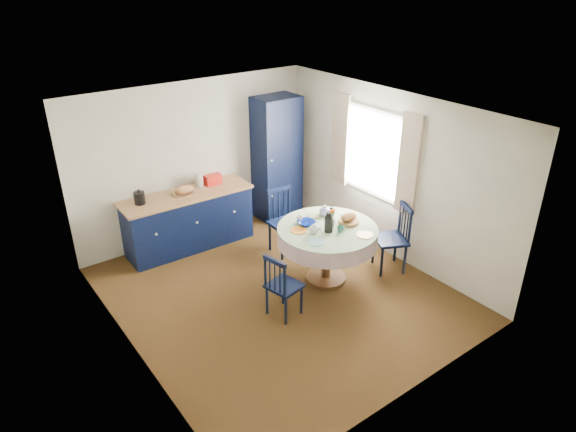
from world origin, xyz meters
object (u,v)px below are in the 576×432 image
object	(u,v)px
chair_left	(282,285)
mug_c	(331,212)
mug_d	(300,219)
cobalt_bowl	(306,223)
kitchen_counter	(189,219)
chair_right	(393,237)
dining_table	(328,236)
pantry_cabinet	(277,158)
mug_b	(341,229)
chair_far	(284,221)
mug_a	(313,230)

from	to	relation	value
chair_left	mug_c	distance (m)	1.43
mug_d	cobalt_bowl	distance (m)	0.12
kitchen_counter	chair_right	xyz separation A→B (m)	(2.05, -2.36, 0.05)
dining_table	mug_c	bearing A→B (deg)	43.61
chair_left	mug_c	world-z (taller)	mug_c
pantry_cabinet	chair_right	world-z (taller)	pantry_cabinet
chair_right	dining_table	bearing A→B (deg)	-83.18
chair_left	mug_c	size ratio (longest dim) A/B	7.13
dining_table	chair_right	bearing A→B (deg)	-19.48
kitchen_counter	dining_table	distance (m)	2.31
mug_b	mug_c	xyz separation A→B (m)	(0.22, 0.45, 0.01)
kitchen_counter	dining_table	bearing A→B (deg)	-60.09
pantry_cabinet	cobalt_bowl	xyz separation A→B (m)	(-0.85, -1.88, -0.20)
chair_right	kitchen_counter	bearing A→B (deg)	-112.69
dining_table	mug_b	distance (m)	0.26
chair_far	mug_b	distance (m)	1.27
chair_left	chair_far	xyz separation A→B (m)	(1.00, 1.31, 0.07)
pantry_cabinet	dining_table	distance (m)	2.25
kitchen_counter	chair_right	size ratio (longest dim) A/B	2.01
dining_table	mug_b	bearing A→B (deg)	-75.02
mug_a	mug_d	bearing A→B (deg)	82.72
mug_c	cobalt_bowl	xyz separation A→B (m)	(-0.46, -0.02, -0.02)
dining_table	chair_right	distance (m)	1.03
dining_table	mug_a	world-z (taller)	dining_table
mug_c	dining_table	bearing A→B (deg)	-136.39
dining_table	mug_b	xyz separation A→B (m)	(0.05, -0.20, 0.17)
chair_far	mug_a	xyz separation A→B (m)	(-0.27, -1.02, 0.36)
mug_a	chair_left	bearing A→B (deg)	-158.28
chair_left	chair_far	world-z (taller)	chair_far
mug_c	kitchen_counter	bearing A→B (deg)	127.73
chair_right	pantry_cabinet	bearing A→B (deg)	-146.88
mug_b	mug_c	distance (m)	0.50
pantry_cabinet	chair_left	distance (m)	2.98
chair_right	mug_b	xyz separation A→B (m)	(-0.90, 0.14, 0.36)
pantry_cabinet	cobalt_bowl	bearing A→B (deg)	-114.27
chair_far	mug_c	xyz separation A→B (m)	(0.26, -0.76, 0.36)
dining_table	mug_d	distance (m)	0.45
kitchen_counter	pantry_cabinet	distance (m)	1.86
chair_right	mug_b	distance (m)	0.98
cobalt_bowl	mug_a	bearing A→B (deg)	-106.64
pantry_cabinet	chair_right	bearing A→B (deg)	-83.16
dining_table	mug_a	distance (m)	0.31
chair_left	mug_c	xyz separation A→B (m)	(1.25, 0.55, 0.43)
chair_far	chair_right	size ratio (longest dim) A/B	1.00
mug_c	chair_far	bearing A→B (deg)	108.50
cobalt_bowl	dining_table	bearing A→B (deg)	-51.96
kitchen_counter	mug_c	size ratio (longest dim) A/B	16.47
chair_left	mug_c	bearing A→B (deg)	-77.89
chair_right	mug_a	distance (m)	1.31
kitchen_counter	cobalt_bowl	size ratio (longest dim) A/B	8.68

